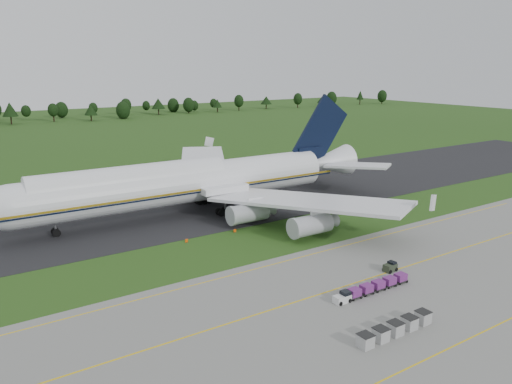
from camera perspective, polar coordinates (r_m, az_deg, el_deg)
ground at (r=88.38m, az=0.45°, el=-5.64°), size 600.00×600.00×0.00m
apron at (r=65.37m, az=17.79°, el=-13.89°), size 300.00×52.00×0.06m
taxiway at (r=111.61m, az=-7.57°, el=-1.47°), size 300.00×40.00×0.08m
apron_markings at (r=69.37m, az=13.22°, el=-11.82°), size 300.00×30.20×0.01m
tree_line at (r=295.73m, az=-22.78°, el=8.55°), size 528.76×23.94×11.94m
aircraft at (r=104.09m, az=-7.41°, el=1.18°), size 83.30×81.77×23.55m
baggage_train at (r=70.82m, az=13.00°, el=-10.59°), size 13.24×1.41×1.35m
utility_cart at (r=78.41m, az=15.07°, el=-8.35°), size 2.16×1.45×1.14m
uld_row at (r=61.43m, az=15.64°, el=-14.78°), size 11.18×1.58×1.56m
edge_markers at (r=90.68m, az=-5.12°, el=-4.99°), size 10.37×0.30×0.60m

